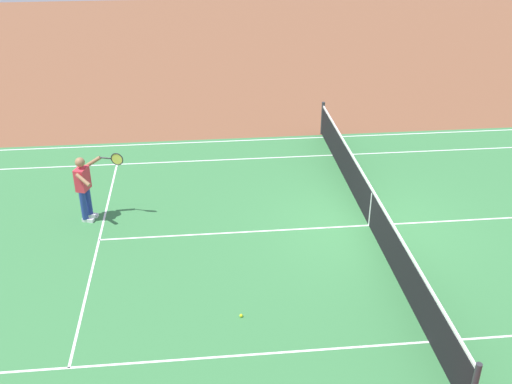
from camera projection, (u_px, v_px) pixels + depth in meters
ground_plane at (369, 225)px, 14.58m from camera, size 60.00×60.00×0.00m
court_slab at (369, 225)px, 14.58m from camera, size 24.20×11.40×0.00m
court_line_markings at (369, 225)px, 14.58m from camera, size 23.85×11.05×0.01m
tennis_net at (371, 208)px, 14.35m from camera, size 0.10×11.70×1.08m
tennis_player_near at (85, 185)px, 14.42m from camera, size 1.17×0.74×1.70m
tennis_ball at (241, 316)px, 11.57m from camera, size 0.07×0.07×0.07m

